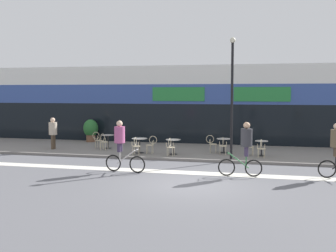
{
  "coord_description": "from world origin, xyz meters",
  "views": [
    {
      "loc": [
        2.33,
        -13.44,
        3.26
      ],
      "look_at": [
        -2.08,
        5.52,
        1.56
      ],
      "focal_mm": 42.0,
      "sensor_mm": 36.0,
      "label": 1
    }
  ],
  "objects_px": {
    "cafe_chair_0_near": "(104,141)",
    "lamp_post": "(232,90)",
    "bistro_table_2": "(173,144)",
    "bistro_table_4": "(261,145)",
    "cafe_chair_0_side": "(98,139)",
    "cafe_chair_4_side": "(248,145)",
    "cafe_chair_1_near": "(136,145)",
    "cafe_chair_3_side": "(212,143)",
    "cyclist_2": "(121,142)",
    "planter_pot": "(91,130)",
    "cyclist_0": "(245,145)",
    "cafe_chair_3_near": "(223,144)",
    "pedestrian_near_end": "(53,130)",
    "bistro_table_3": "(224,143)",
    "bistro_table_0": "(108,139)",
    "bistro_table_1": "(140,142)",
    "cafe_chair_2_near": "(170,146)",
    "cafe_chair_4_near": "(261,147)",
    "cafe_chair_1_side": "(151,143)"
  },
  "relations": [
    {
      "from": "bistro_table_0",
      "to": "cafe_chair_4_near",
      "type": "xyz_separation_m",
      "value": [
        8.29,
        -1.31,
        -0.02
      ]
    },
    {
      "from": "bistro_table_3",
      "to": "cafe_chair_0_near",
      "type": "height_order",
      "value": "cafe_chair_0_near"
    },
    {
      "from": "cafe_chair_3_near",
      "to": "cyclist_0",
      "type": "relative_size",
      "value": 0.43
    },
    {
      "from": "cafe_chair_0_near",
      "to": "cafe_chair_4_near",
      "type": "height_order",
      "value": "same"
    },
    {
      "from": "bistro_table_2",
      "to": "cyclist_2",
      "type": "bearing_deg",
      "value": -106.98
    },
    {
      "from": "bistro_table_4",
      "to": "cyclist_2",
      "type": "bearing_deg",
      "value": -140.13
    },
    {
      "from": "bistro_table_3",
      "to": "cafe_chair_1_side",
      "type": "relative_size",
      "value": 0.83
    },
    {
      "from": "bistro_table_4",
      "to": "cafe_chair_4_near",
      "type": "distance_m",
      "value": 0.63
    },
    {
      "from": "cyclist_2",
      "to": "pedestrian_near_end",
      "type": "bearing_deg",
      "value": 146.72
    },
    {
      "from": "bistro_table_4",
      "to": "lamp_post",
      "type": "height_order",
      "value": "lamp_post"
    },
    {
      "from": "bistro_table_3",
      "to": "cafe_chair_2_near",
      "type": "xyz_separation_m",
      "value": [
        -2.45,
        -1.7,
        -0.02
      ]
    },
    {
      "from": "cafe_chair_1_near",
      "to": "cafe_chair_3_side",
      "type": "height_order",
      "value": "same"
    },
    {
      "from": "cafe_chair_1_side",
      "to": "pedestrian_near_end",
      "type": "distance_m",
      "value": 5.73
    },
    {
      "from": "cafe_chair_3_side",
      "to": "planter_pot",
      "type": "bearing_deg",
      "value": 157.07
    },
    {
      "from": "bistro_table_3",
      "to": "lamp_post",
      "type": "distance_m",
      "value": 3.25
    },
    {
      "from": "planter_pot",
      "to": "cyclist_2",
      "type": "height_order",
      "value": "cyclist_2"
    },
    {
      "from": "planter_pot",
      "to": "cafe_chair_2_near",
      "type": "bearing_deg",
      "value": -35.6
    },
    {
      "from": "lamp_post",
      "to": "bistro_table_3",
      "type": "bearing_deg",
      "value": 105.68
    },
    {
      "from": "cyclist_2",
      "to": "cafe_chair_1_side",
      "type": "bearing_deg",
      "value": 93.93
    },
    {
      "from": "lamp_post",
      "to": "cyclist_0",
      "type": "xyz_separation_m",
      "value": [
        0.74,
        -3.2,
        -2.1
      ]
    },
    {
      "from": "cafe_chair_0_near",
      "to": "cafe_chair_4_side",
      "type": "xyz_separation_m",
      "value": [
        7.68,
        -0.07,
        0.0
      ]
    },
    {
      "from": "bistro_table_2",
      "to": "cafe_chair_0_side",
      "type": "relative_size",
      "value": 0.84
    },
    {
      "from": "bistro_table_2",
      "to": "bistro_table_4",
      "type": "bearing_deg",
      "value": 6.97
    },
    {
      "from": "cyclist_2",
      "to": "cafe_chair_2_near",
      "type": "bearing_deg",
      "value": 75.84
    },
    {
      "from": "cafe_chair_2_near",
      "to": "cyclist_2",
      "type": "height_order",
      "value": "cyclist_2"
    },
    {
      "from": "lamp_post",
      "to": "cafe_chair_4_near",
      "type": "bearing_deg",
      "value": 23.39
    },
    {
      "from": "bistro_table_0",
      "to": "bistro_table_1",
      "type": "relative_size",
      "value": 0.95
    },
    {
      "from": "cafe_chair_3_side",
      "to": "cyclist_2",
      "type": "height_order",
      "value": "cyclist_2"
    },
    {
      "from": "cafe_chair_0_near",
      "to": "bistro_table_2",
      "type": "bearing_deg",
      "value": -90.48
    },
    {
      "from": "cafe_chair_0_near",
      "to": "cyclist_0",
      "type": "distance_m",
      "value": 8.89
    },
    {
      "from": "bistro_table_0",
      "to": "cafe_chair_2_near",
      "type": "xyz_separation_m",
      "value": [
        3.97,
        -1.84,
        -0.02
      ]
    },
    {
      "from": "cafe_chair_0_near",
      "to": "pedestrian_near_end",
      "type": "distance_m",
      "value": 2.91
    },
    {
      "from": "cafe_chair_3_near",
      "to": "cyclist_0",
      "type": "height_order",
      "value": "cyclist_0"
    },
    {
      "from": "bistro_table_0",
      "to": "bistro_table_2",
      "type": "height_order",
      "value": "bistro_table_2"
    },
    {
      "from": "cafe_chair_0_near",
      "to": "cafe_chair_3_near",
      "type": "relative_size",
      "value": 1.0
    },
    {
      "from": "cafe_chair_0_near",
      "to": "cafe_chair_1_near",
      "type": "relative_size",
      "value": 1.0
    },
    {
      "from": "bistro_table_2",
      "to": "bistro_table_4",
      "type": "relative_size",
      "value": 1.02
    },
    {
      "from": "bistro_table_0",
      "to": "cafe_chair_0_near",
      "type": "height_order",
      "value": "cafe_chair_0_near"
    },
    {
      "from": "cafe_chair_0_side",
      "to": "bistro_table_1",
      "type": "bearing_deg",
      "value": -20.28
    },
    {
      "from": "cafe_chair_1_side",
      "to": "bistro_table_3",
      "type": "bearing_deg",
      "value": -167.05
    },
    {
      "from": "bistro_table_3",
      "to": "bistro_table_1",
      "type": "bearing_deg",
      "value": -165.92
    },
    {
      "from": "bistro_table_0",
      "to": "cafe_chair_1_side",
      "type": "bearing_deg",
      "value": -23.0
    },
    {
      "from": "planter_pot",
      "to": "lamp_post",
      "type": "height_order",
      "value": "lamp_post"
    },
    {
      "from": "cafe_chair_0_side",
      "to": "cafe_chair_4_side",
      "type": "bearing_deg",
      "value": -1.99
    },
    {
      "from": "planter_pot",
      "to": "cyclist_2",
      "type": "relative_size",
      "value": 0.67
    },
    {
      "from": "bistro_table_3",
      "to": "lamp_post",
      "type": "height_order",
      "value": "lamp_post"
    },
    {
      "from": "cafe_chair_0_near",
      "to": "lamp_post",
      "type": "xyz_separation_m",
      "value": [
        6.92,
        -1.29,
        2.7
      ]
    },
    {
      "from": "cafe_chair_0_side",
      "to": "cafe_chair_1_near",
      "type": "height_order",
      "value": "same"
    },
    {
      "from": "cyclist_2",
      "to": "cafe_chair_4_side",
      "type": "bearing_deg",
      "value": 48.73
    },
    {
      "from": "bistro_table_1",
      "to": "cafe_chair_0_side",
      "type": "xyz_separation_m",
      "value": [
        -2.83,
        1.21,
        -0.04
      ]
    }
  ]
}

